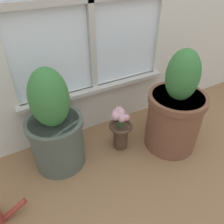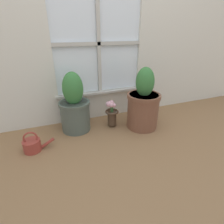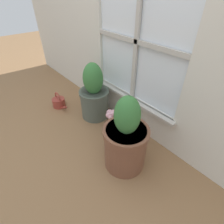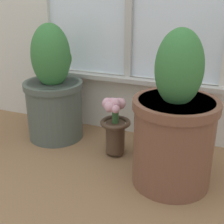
{
  "view_description": "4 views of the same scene",
  "coord_description": "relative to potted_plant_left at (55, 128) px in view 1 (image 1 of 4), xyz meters",
  "views": [
    {
      "loc": [
        -0.51,
        -0.58,
        1.06
      ],
      "look_at": [
        -0.02,
        0.33,
        0.3
      ],
      "focal_mm": 35.0,
      "sensor_mm": 36.0,
      "label": 1
    },
    {
      "loc": [
        -0.58,
        -1.3,
        0.98
      ],
      "look_at": [
        0.02,
        0.25,
        0.2
      ],
      "focal_mm": 28.0,
      "sensor_mm": 36.0,
      "label": 2
    },
    {
      "loc": [
        1.0,
        -0.5,
        1.24
      ],
      "look_at": [
        0.02,
        0.32,
        0.29
      ],
      "focal_mm": 28.0,
      "sensor_mm": 36.0,
      "label": 3
    },
    {
      "loc": [
        0.54,
        -0.98,
        0.8
      ],
      "look_at": [
        0.01,
        0.33,
        0.22
      ],
      "focal_mm": 50.0,
      "sensor_mm": 36.0,
      "label": 4
    }
  ],
  "objects": [
    {
      "name": "ground_plane",
      "position": [
        0.35,
        -0.38,
        -0.26
      ],
      "size": [
        10.0,
        10.0,
        0.0
      ],
      "primitive_type": "plane",
      "color": "olive"
    },
    {
      "name": "potted_plant_right",
      "position": [
        0.69,
        -0.2,
        0.0
      ],
      "size": [
        0.35,
        0.35,
        0.66
      ],
      "color": "brown",
      "rests_on": "ground_plane"
    },
    {
      "name": "potted_plant_left",
      "position": [
        0.0,
        0.0,
        0.0
      ],
      "size": [
        0.32,
        0.32,
        0.63
      ],
      "color": "#4C564C",
      "rests_on": "ground_plane"
    },
    {
      "name": "flower_vase",
      "position": [
        0.38,
        -0.07,
        -0.1
      ],
      "size": [
        0.15,
        0.15,
        0.3
      ],
      "color": "#473323",
      "rests_on": "ground_plane"
    }
  ]
}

